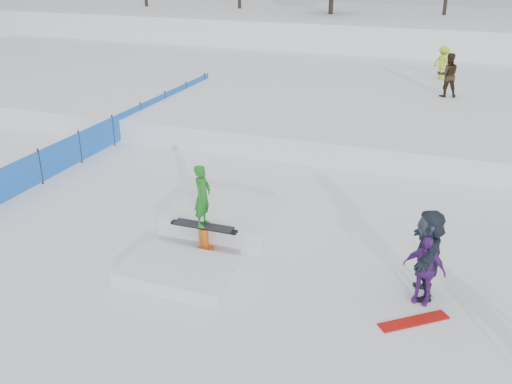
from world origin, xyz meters
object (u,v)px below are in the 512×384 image
(walker_olive, at_px, (448,75))
(spectator_purple, at_px, (424,270))
(safety_fence, at_px, (113,130))
(spectator_dark, at_px, (428,253))
(jib_rail_feature, at_px, (215,229))
(walker_ygreen, at_px, (443,63))

(walker_olive, height_order, spectator_purple, walker_olive)
(safety_fence, bearing_deg, spectator_dark, -28.21)
(jib_rail_feature, bearing_deg, safety_fence, 139.59)
(safety_fence, relative_size, walker_ygreen, 10.61)
(safety_fence, distance_m, walker_olive, 13.38)
(safety_fence, distance_m, jib_rail_feature, 8.16)
(safety_fence, height_order, walker_olive, walker_olive)
(safety_fence, distance_m, spectator_purple, 12.66)
(walker_ygreen, distance_m, jib_rail_feature, 17.26)
(jib_rail_feature, bearing_deg, spectator_purple, -10.70)
(spectator_purple, xyz_separation_m, jib_rail_feature, (-4.83, 0.91, -0.41))
(safety_fence, distance_m, spectator_dark, 12.56)
(spectator_purple, height_order, jib_rail_feature, jib_rail_feature)
(walker_olive, distance_m, walker_ygreen, 3.43)
(walker_olive, bearing_deg, spectator_dark, 76.35)
(spectator_purple, bearing_deg, jib_rail_feature, -179.17)
(walker_olive, bearing_deg, spectator_purple, 76.23)
(walker_ygreen, xyz_separation_m, spectator_dark, (0.79, -17.38, -0.62))
(walker_ygreen, xyz_separation_m, spectator_purple, (0.77, -17.64, -0.84))
(safety_fence, height_order, jib_rail_feature, jib_rail_feature)
(spectator_dark, bearing_deg, jib_rail_feature, -103.11)
(walker_ygreen, height_order, jib_rail_feature, walker_ygreen)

